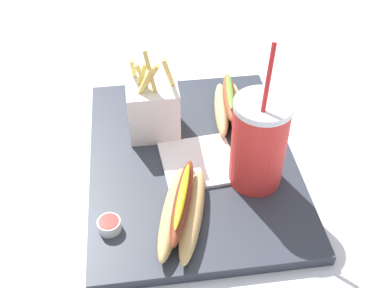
{
  "coord_description": "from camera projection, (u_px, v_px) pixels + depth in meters",
  "views": [
    {
      "loc": [
        0.59,
        -0.08,
        0.59
      ],
      "look_at": [
        0.0,
        0.0,
        0.05
      ],
      "focal_mm": 44.14,
      "sensor_mm": 36.0,
      "label": 1
    }
  ],
  "objects": [
    {
      "name": "hot_dog_1",
      "position": [
        229.0,
        106.0,
        0.89
      ],
      "size": [
        0.16,
        0.07,
        0.06
      ],
      "color": "#DBB775",
      "rests_on": "food_tray"
    },
    {
      "name": "napkin_stack",
      "position": [
        199.0,
        162.0,
        0.81
      ],
      "size": [
        0.13,
        0.13,
        0.01
      ],
      "primitive_type": "cube",
      "rotation": [
        0.0,
        0.0,
        0.09
      ],
      "color": "white",
      "rests_on": "food_tray"
    },
    {
      "name": "food_tray",
      "position": [
        192.0,
        161.0,
        0.83
      ],
      "size": [
        0.47,
        0.35,
        0.02
      ],
      "primitive_type": "cube",
      "color": "#2D333D",
      "rests_on": "ground_plane"
    },
    {
      "name": "fries_basket",
      "position": [
        153.0,
        107.0,
        0.85
      ],
      "size": [
        0.09,
        0.09,
        0.17
      ],
      "color": "white",
      "rests_on": "food_tray"
    },
    {
      "name": "hot_dog_2",
      "position": [
        182.0,
        210.0,
        0.71
      ],
      "size": [
        0.19,
        0.11,
        0.06
      ],
      "color": "tan",
      "rests_on": "food_tray"
    },
    {
      "name": "ground_plane",
      "position": [
        192.0,
        169.0,
        0.85
      ],
      "size": [
        2.4,
        2.4,
        0.02
      ],
      "primitive_type": "cube",
      "color": "silver"
    },
    {
      "name": "soda_cup",
      "position": [
        259.0,
        143.0,
        0.74
      ],
      "size": [
        0.09,
        0.09,
        0.25
      ],
      "color": "red",
      "rests_on": "food_tray"
    },
    {
      "name": "ketchup_cup_1",
      "position": [
        109.0,
        225.0,
        0.7
      ],
      "size": [
        0.04,
        0.04,
        0.02
      ],
      "color": "white",
      "rests_on": "food_tray"
    }
  ]
}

